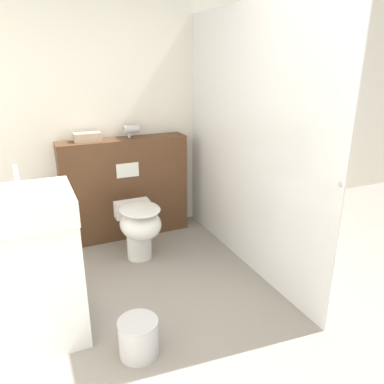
# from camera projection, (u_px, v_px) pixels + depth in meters

# --- Properties ---
(ground_plane) EXTENTS (12.00, 12.00, 0.00)m
(ground_plane) POSITION_uv_depth(u_px,v_px,m) (280.00, 366.00, 2.26)
(ground_plane) COLOR gray
(wall_back) EXTENTS (8.00, 0.06, 2.50)m
(wall_back) POSITION_uv_depth(u_px,v_px,m) (151.00, 111.00, 3.86)
(wall_back) COLOR silver
(wall_back) RESTS_ON ground_plane
(partition_panel) EXTENTS (1.26, 0.25, 1.02)m
(partition_panel) POSITION_uv_depth(u_px,v_px,m) (126.00, 188.00, 3.82)
(partition_panel) COLOR #51331E
(partition_panel) RESTS_ON ground_plane
(shower_glass) EXTENTS (0.04, 2.18, 2.18)m
(shower_glass) POSITION_uv_depth(u_px,v_px,m) (247.00, 143.00, 3.13)
(shower_glass) COLOR silver
(shower_glass) RESTS_ON ground_plane
(toilet) EXTENTS (0.36, 0.54, 0.53)m
(toilet) POSITION_uv_depth(u_px,v_px,m) (139.00, 226.00, 3.38)
(toilet) COLOR white
(toilet) RESTS_ON ground_plane
(sink_vanity) EXTENTS (0.60, 0.56, 1.14)m
(sink_vanity) POSITION_uv_depth(u_px,v_px,m) (31.00, 268.00, 2.36)
(sink_vanity) COLOR white
(sink_vanity) RESTS_ON ground_plane
(hair_drier) EXTENTS (0.18, 0.07, 0.12)m
(hair_drier) POSITION_uv_depth(u_px,v_px,m) (132.00, 129.00, 3.68)
(hair_drier) COLOR #B7B7BC
(hair_drier) RESTS_ON partition_panel
(folded_towel) EXTENTS (0.25, 0.14, 0.08)m
(folded_towel) POSITION_uv_depth(u_px,v_px,m) (87.00, 137.00, 3.52)
(folded_towel) COLOR tan
(folded_towel) RESTS_ON partition_panel
(waste_bin) EXTENTS (0.25, 0.25, 0.24)m
(waste_bin) POSITION_uv_depth(u_px,v_px,m) (139.00, 338.00, 2.32)
(waste_bin) COLOR silver
(waste_bin) RESTS_ON ground_plane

